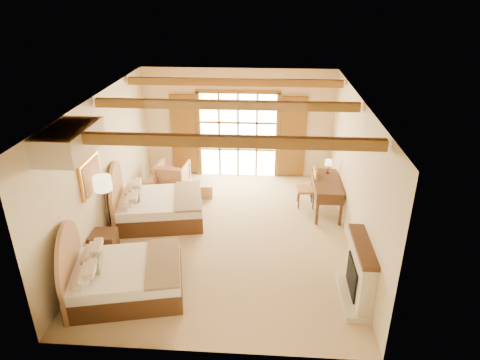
# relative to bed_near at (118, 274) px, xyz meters

# --- Properties ---
(floor) EXTENTS (7.00, 7.00, 0.00)m
(floor) POSITION_rel_bed_near_xyz_m (1.82, 2.17, -0.40)
(floor) COLOR #CDB687
(floor) RESTS_ON ground
(wall_back) EXTENTS (5.50, 0.00, 5.50)m
(wall_back) POSITION_rel_bed_near_xyz_m (1.82, 5.67, 1.20)
(wall_back) COLOR beige
(wall_back) RESTS_ON ground
(wall_left) EXTENTS (0.00, 7.00, 7.00)m
(wall_left) POSITION_rel_bed_near_xyz_m (-0.93, 2.17, 1.20)
(wall_left) COLOR beige
(wall_left) RESTS_ON ground
(wall_right) EXTENTS (0.00, 7.00, 7.00)m
(wall_right) POSITION_rel_bed_near_xyz_m (4.57, 2.17, 1.20)
(wall_right) COLOR beige
(wall_right) RESTS_ON ground
(ceiling) EXTENTS (7.00, 7.00, 0.00)m
(ceiling) POSITION_rel_bed_near_xyz_m (1.82, 2.17, 2.80)
(ceiling) COLOR #B87938
(ceiling) RESTS_ON ground
(ceiling_beams) EXTENTS (5.39, 4.60, 0.18)m
(ceiling_beams) POSITION_rel_bed_near_xyz_m (1.82, 2.17, 2.68)
(ceiling_beams) COLOR olive
(ceiling_beams) RESTS_ON ceiling
(french_doors) EXTENTS (3.95, 0.08, 2.60)m
(french_doors) POSITION_rel_bed_near_xyz_m (1.82, 5.61, 0.85)
(french_doors) COLOR white
(french_doors) RESTS_ON ground
(fireplace) EXTENTS (0.46, 1.40, 1.16)m
(fireplace) POSITION_rel_bed_near_xyz_m (4.42, 0.17, 0.11)
(fireplace) COLOR beige
(fireplace) RESTS_ON ground
(painting) EXTENTS (0.06, 0.95, 0.75)m
(painting) POSITION_rel_bed_near_xyz_m (-0.88, 1.42, 1.35)
(painting) COLOR gold
(painting) RESTS_ON wall_left
(canopy_valance) EXTENTS (0.70, 1.40, 0.45)m
(canopy_valance) POSITION_rel_bed_near_xyz_m (-0.58, 0.17, 2.55)
(canopy_valance) COLOR beige
(canopy_valance) RESTS_ON ceiling
(bed_near) EXTENTS (2.33, 1.93, 1.34)m
(bed_near) POSITION_rel_bed_near_xyz_m (0.00, 0.00, 0.00)
(bed_near) COLOR #4E351B
(bed_near) RESTS_ON floor
(bed_far) EXTENTS (2.32, 1.90, 1.36)m
(bed_far) POSITION_rel_bed_near_xyz_m (-0.04, 2.73, 0.01)
(bed_far) COLOR #4E351B
(bed_far) RESTS_ON floor
(nightstand) EXTENTS (0.55, 0.55, 0.61)m
(nightstand) POSITION_rel_bed_near_xyz_m (-0.67, 1.08, -0.10)
(nightstand) COLOR #4E351B
(nightstand) RESTS_ON floor
(floor_lamp) EXTENTS (0.36, 0.36, 1.72)m
(floor_lamp) POSITION_rel_bed_near_xyz_m (-0.68, 1.46, 1.06)
(floor_lamp) COLOR #342318
(floor_lamp) RESTS_ON floor
(armchair) EXTENTS (0.92, 0.94, 0.77)m
(armchair) POSITION_rel_bed_near_xyz_m (0.04, 4.58, -0.02)
(armchair) COLOR #AE724F
(armchair) RESTS_ON floor
(ottoman) EXTENTS (0.54, 0.54, 0.36)m
(ottoman) POSITION_rel_bed_near_xyz_m (0.98, 4.16, -0.22)
(ottoman) COLOR #B17E4F
(ottoman) RESTS_ON floor
(desk) EXTENTS (0.67, 1.56, 0.84)m
(desk) POSITION_rel_bed_near_xyz_m (4.21, 3.51, 0.04)
(desk) COLOR #4E351B
(desk) RESTS_ON floor
(desk_chair) EXTENTS (0.49, 0.49, 1.05)m
(desk_chair) POSITION_rel_bed_near_xyz_m (3.75, 3.75, -0.08)
(desk_chair) COLOR #B7803B
(desk_chair) RESTS_ON floor
(desk_lamp) EXTENTS (0.18, 0.18, 0.36)m
(desk_lamp) POSITION_rel_bed_near_xyz_m (4.28, 4.00, 0.71)
(desk_lamp) COLOR #342318
(desk_lamp) RESTS_ON desk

